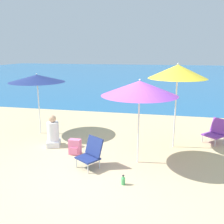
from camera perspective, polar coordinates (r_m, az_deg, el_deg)
name	(u,v)px	position (r m, az deg, el deg)	size (l,w,h in m)	color
ground_plane	(102,173)	(5.74, -2.20, -13.69)	(60.00, 60.00, 0.00)	#D1BA89
sea_water	(155,74)	(30.60, 9.79, 8.63)	(60.00, 40.00, 0.01)	#23669E
beach_umbrella_navy	(37,78)	(8.25, -16.78, 7.35)	(1.75, 1.75, 1.96)	white
beach_umbrella_yellow	(178,72)	(6.89, 14.78, 8.92)	(1.56, 1.56, 2.34)	white
beach_umbrella_purple	(140,88)	(5.73, 6.31, 5.43)	(1.77, 1.77, 2.03)	white
beach_chair_navy	(91,152)	(5.88, -4.82, -9.15)	(0.68, 0.68, 0.70)	silver
beach_chair_purple	(216,131)	(8.00, 22.71, -4.04)	(0.78, 0.78, 0.69)	silver
person_seated_near	(53,133)	(7.29, -13.30, -4.78)	(0.47, 0.52, 0.91)	silver
backpack_pink	(75,147)	(6.66, -8.48, -7.91)	(0.31, 0.21, 0.41)	pink
water_bottle	(123,181)	(5.26, 2.58, -15.43)	(0.09, 0.09, 0.21)	#4CB266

